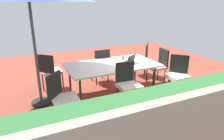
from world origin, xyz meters
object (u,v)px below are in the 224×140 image
at_px(chair_northeast, 62,96).
at_px(chair_north, 128,83).
at_px(dining_table, 112,66).
at_px(laptop, 129,61).
at_px(chair_west, 158,65).
at_px(chair_southwest, 142,58).
at_px(cup, 123,58).
at_px(chair_south, 100,64).
at_px(chair_southeast, 50,70).
at_px(chair_northwest, 178,73).

bearing_deg(chair_northeast, chair_north, -46.00).
bearing_deg(dining_table, laptop, 166.29).
height_order(chair_west, chair_southwest, same).
bearing_deg(chair_northeast, cup, -17.80).
xyz_separation_m(chair_north, chair_south, (0.02, -1.53, 0.00)).
height_order(chair_west, cup, chair_west).
bearing_deg(chair_south, chair_north, 88.91).
bearing_deg(chair_north, chair_southwest, 49.65).
relative_size(chair_northeast, chair_southeast, 1.00).
bearing_deg(chair_northeast, laptop, -26.90).
xyz_separation_m(dining_table, chair_northeast, (1.39, 0.81, -0.16)).
bearing_deg(chair_northeast, chair_south, 0.31).
xyz_separation_m(chair_south, laptop, (-0.41, 0.88, 0.26)).
relative_size(chair_west, chair_northwest, 1.00).
relative_size(dining_table, chair_south, 2.25).
distance_m(chair_west, chair_north, 1.61).
distance_m(chair_northeast, laptop, 1.96).
bearing_deg(dining_table, chair_northeast, 30.27).
distance_m(chair_southeast, chair_south, 1.35).
distance_m(chair_northwest, laptop, 1.22).
distance_m(chair_south, cup, 0.71).
bearing_deg(cup, chair_south, -48.75).
height_order(chair_west, laptop, chair_west).
xyz_separation_m(chair_northeast, chair_northwest, (-2.81, -0.06, 0.00)).
bearing_deg(chair_southeast, chair_south, -137.16).
distance_m(chair_north, laptop, 0.80).
bearing_deg(chair_southwest, dining_table, -21.41).
relative_size(chair_northwest, laptop, 2.47).
relative_size(dining_table, chair_west, 2.25).
xyz_separation_m(chair_southeast, chair_southwest, (-2.73, 0.01, 0.00)).
height_order(chair_northwest, chair_north, same).
bearing_deg(laptop, chair_west, 160.11).
xyz_separation_m(dining_table, chair_west, (-1.43, -0.03, -0.16)).
bearing_deg(laptop, cup, -121.94).
relative_size(dining_table, cup, 27.42).
xyz_separation_m(chair_north, cup, (-0.42, -1.03, 0.25)).
bearing_deg(cup, chair_northwest, 133.24).
xyz_separation_m(chair_northeast, chair_south, (-1.40, -1.59, 0.00)).
distance_m(laptop, cup, 0.38).
height_order(chair_northeast, chair_north, same).
distance_m(chair_southwest, chair_south, 1.38).
bearing_deg(chair_west, chair_southeast, -99.14).
bearing_deg(chair_southeast, laptop, -162.96).
distance_m(chair_north, cup, 1.14).
distance_m(chair_northwest, chair_south, 2.08).
bearing_deg(dining_table, chair_west, -178.79).
xyz_separation_m(chair_northwest, laptop, (1.00, -0.66, 0.26)).
height_order(dining_table, chair_southeast, chair_southeast).
bearing_deg(chair_northwest, chair_south, 178.82).
height_order(chair_northwest, chair_south, same).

